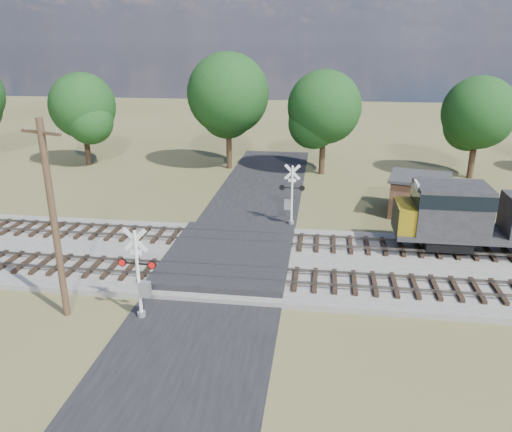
# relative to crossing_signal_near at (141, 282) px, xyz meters

# --- Properties ---
(ground) EXTENTS (160.00, 160.00, 0.00)m
(ground) POSITION_rel_crossing_signal_near_xyz_m (2.74, 6.13, -1.85)
(ground) COLOR #4D4E29
(ground) RESTS_ON ground
(ballast_bed) EXTENTS (140.00, 10.00, 0.30)m
(ballast_bed) POSITION_rel_crossing_signal_near_xyz_m (12.74, 6.63, -1.70)
(ballast_bed) COLOR gray
(ballast_bed) RESTS_ON ground
(road) EXTENTS (7.00, 60.00, 0.08)m
(road) POSITION_rel_crossing_signal_near_xyz_m (2.74, 6.13, -1.81)
(road) COLOR black
(road) RESTS_ON ground
(crossing_panel) EXTENTS (7.00, 9.00, 0.62)m
(crossing_panel) POSITION_rel_crossing_signal_near_xyz_m (2.74, 6.63, -1.53)
(crossing_panel) COLOR #262628
(crossing_panel) RESTS_ON ground
(track_near) EXTENTS (140.00, 2.60, 0.33)m
(track_near) POSITION_rel_crossing_signal_near_xyz_m (5.86, 4.13, -1.43)
(track_near) COLOR black
(track_near) RESTS_ON ballast_bed
(track_far) EXTENTS (140.00, 2.60, 0.33)m
(track_far) POSITION_rel_crossing_signal_near_xyz_m (5.86, 9.13, -1.43)
(track_far) COLOR black
(track_far) RESTS_ON ballast_bed
(crossing_signal_near) EXTENTS (1.79, 0.39, 4.44)m
(crossing_signal_near) POSITION_rel_crossing_signal_near_xyz_m (0.00, 0.00, 0.00)
(crossing_signal_near) COLOR silver
(crossing_signal_near) RESTS_ON ground
(crossing_signal_far) EXTENTS (1.73, 0.38, 4.30)m
(crossing_signal_far) POSITION_rel_crossing_signal_near_xyz_m (5.80, 13.09, -0.06)
(crossing_signal_far) COLOR silver
(crossing_signal_far) RESTS_ON ground
(utility_pole) EXTENTS (2.14, 0.86, 9.12)m
(utility_pole) POSITION_rel_crossing_signal_near_xyz_m (-3.63, -0.20, 2.99)
(utility_pole) COLOR #3E2A1C
(utility_pole) RESTS_ON ground
(equipment_shed) EXTENTS (5.01, 5.01, 2.86)m
(equipment_shed) POSITION_rel_crossing_signal_near_xyz_m (14.87, 16.59, -0.40)
(equipment_shed) COLOR #442C1D
(equipment_shed) RESTS_ON ground
(treeline) EXTENTS (83.02, 11.49, 11.07)m
(treeline) POSITION_rel_crossing_signal_near_xyz_m (8.41, 27.22, 4.67)
(treeline) COLOR black
(treeline) RESTS_ON ground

